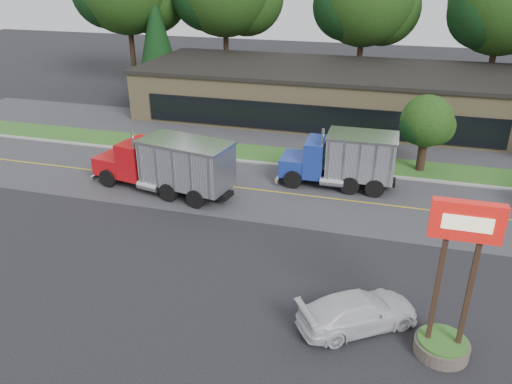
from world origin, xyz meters
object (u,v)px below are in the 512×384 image
at_px(dump_truck_blue, 345,158).
at_px(rally_car, 358,311).
at_px(dump_truck_red, 169,164).
at_px(bilo_sign, 450,306).

distance_m(dump_truck_blue, rally_car, 13.14).
xyz_separation_m(dump_truck_red, rally_car, (11.93, -9.23, -1.13)).
bearing_deg(dump_truck_blue, bilo_sign, 110.13).
bearing_deg(dump_truck_blue, dump_truck_red, 20.10).
bearing_deg(rally_car, bilo_sign, -136.81).
bearing_deg(dump_truck_red, rally_car, 153.20).
height_order(dump_truck_red, rally_car, dump_truck_red).
bearing_deg(rally_car, dump_truck_red, 17.47).
xyz_separation_m(bilo_sign, rally_car, (-3.00, 0.64, -1.34)).
relative_size(dump_truck_red, dump_truck_blue, 1.33).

